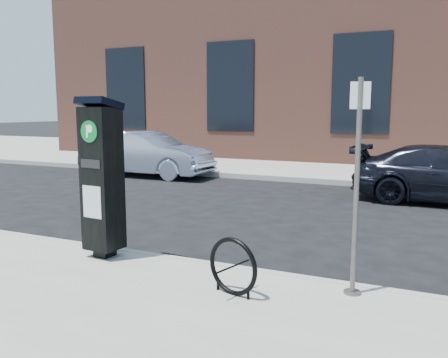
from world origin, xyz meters
The scene contains 9 objects.
ground centered at (0.00, 0.00, 0.00)m, with size 120.00×120.00×0.00m, color black.
sidewalk_far centered at (0.00, 14.00, 0.07)m, with size 60.00×12.00×0.15m, color gray.
curb_near centered at (0.00, -0.02, 0.07)m, with size 60.00×0.12×0.16m, color #9E9B93.
curb_far centered at (0.00, 8.02, 0.07)m, with size 60.00×0.12×0.16m, color #9E9B93.
building centered at (0.00, 17.00, 4.15)m, with size 28.00×10.05×8.25m.
parking_kiosk centered at (-1.38, -0.35, 1.25)m, with size 0.53×0.48×2.14m.
sign_pole centered at (1.91, -0.30, 1.29)m, with size 0.20×0.18×2.30m.
bike_rack centered at (0.75, -0.87, 0.46)m, with size 0.63×0.22×0.64m.
car_silver centered at (-5.85, 7.31, 0.71)m, with size 1.50×4.31×1.42m, color #8F9EB7.
Camera 1 is at (2.69, -5.33, 2.13)m, focal length 38.00 mm.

